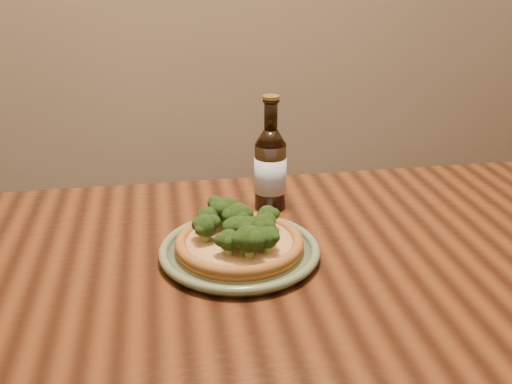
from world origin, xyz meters
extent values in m
cube|color=#47220F|center=(0.00, 0.10, 0.73)|extent=(1.60, 0.90, 0.04)
cylinder|color=#5A6646|center=(-0.01, 0.22, 0.76)|extent=(0.23, 0.23, 0.01)
torus|color=#5A6646|center=(-0.01, 0.22, 0.76)|extent=(0.25, 0.25, 0.01)
torus|color=#5A6646|center=(-0.01, 0.22, 0.76)|extent=(0.20, 0.20, 0.01)
cylinder|color=brown|center=(-0.01, 0.22, 0.77)|extent=(0.20, 0.20, 0.01)
torus|color=brown|center=(-0.01, 0.22, 0.78)|extent=(0.20, 0.20, 0.02)
cylinder|color=#F7E697|center=(-0.01, 0.22, 0.78)|extent=(0.16, 0.16, 0.01)
sphere|color=#2D4E18|center=(-0.01, 0.26, 0.81)|extent=(0.05, 0.05, 0.04)
sphere|color=#2D4E18|center=(-0.02, 0.21, 0.81)|extent=(0.05, 0.05, 0.04)
sphere|color=#2D4E18|center=(-0.06, 0.23, 0.80)|extent=(0.05, 0.05, 0.04)
sphere|color=#2D4E18|center=(-0.03, 0.18, 0.80)|extent=(0.04, 0.04, 0.03)
sphere|color=#2D4E18|center=(-0.06, 0.26, 0.80)|extent=(0.04, 0.04, 0.03)
sphere|color=#2D4E18|center=(0.02, 0.21, 0.81)|extent=(0.05, 0.05, 0.04)
sphere|color=#2D4E18|center=(-0.01, 0.17, 0.81)|extent=(0.06, 0.06, 0.04)
sphere|color=#2D4E18|center=(-0.03, 0.28, 0.81)|extent=(0.05, 0.05, 0.04)
sphere|color=#2D4E18|center=(0.02, 0.18, 0.80)|extent=(0.05, 0.05, 0.03)
sphere|color=#2D4E18|center=(0.04, 0.26, 0.80)|extent=(0.04, 0.04, 0.03)
cylinder|color=black|center=(0.07, 0.40, 0.81)|extent=(0.06, 0.06, 0.12)
cone|color=black|center=(0.07, 0.40, 0.89)|extent=(0.06, 0.06, 0.03)
cylinder|color=black|center=(0.07, 0.40, 0.93)|extent=(0.02, 0.02, 0.05)
torus|color=black|center=(0.07, 0.40, 0.95)|extent=(0.03, 0.03, 0.00)
cylinder|color=#A58C33|center=(0.07, 0.40, 0.96)|extent=(0.03, 0.03, 0.01)
cylinder|color=silver|center=(0.07, 0.40, 0.81)|extent=(0.06, 0.06, 0.06)
camera|label=1|loc=(-0.12, -0.58, 1.21)|focal=42.00mm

